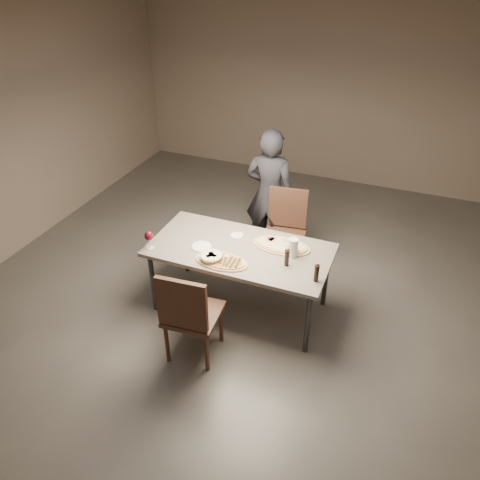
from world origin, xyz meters
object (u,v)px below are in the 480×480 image
at_px(zucchini_pizza, 221,261).
at_px(carafe, 293,248).
at_px(ham_pizza, 281,245).
at_px(chair_far, 285,227).
at_px(diner, 269,194).
at_px(pepper_mill_left, 287,257).
at_px(dining_table, 240,253).
at_px(chair_near, 189,312).
at_px(bread_basket, 211,257).

distance_m(zucchini_pizza, carafe, 0.70).
bearing_deg(ham_pizza, chair_far, 79.38).
bearing_deg(ham_pizza, diner, 91.84).
relative_size(pepper_mill_left, carafe, 0.98).
bearing_deg(dining_table, diner, 93.66).
relative_size(dining_table, chair_far, 1.83).
distance_m(ham_pizza, pepper_mill_left, 0.33).
xyz_separation_m(dining_table, ham_pizza, (0.37, 0.18, 0.07)).
distance_m(zucchini_pizza, ham_pizza, 0.65).
bearing_deg(chair_near, pepper_mill_left, 43.97).
relative_size(zucchini_pizza, diner, 0.33).
distance_m(chair_near, chair_far, 1.76).
height_order(bread_basket, carafe, carafe).
height_order(chair_near, chair_far, chair_near).
xyz_separation_m(bread_basket, chair_far, (0.39, 1.17, -0.25)).
bearing_deg(bread_basket, diner, 85.79).
relative_size(zucchini_pizza, carafe, 2.69).
bearing_deg(diner, chair_far, 137.58).
bearing_deg(dining_table, chair_far, 76.51).
bearing_deg(chair_far, bread_basket, 64.47).
bearing_deg(chair_far, carafe, 103.58).
xyz_separation_m(dining_table, chair_near, (-0.15, -0.85, -0.13)).
height_order(pepper_mill_left, carafe, carafe).
relative_size(carafe, chair_far, 0.20).
bearing_deg(chair_near, zucchini_pizza, 78.42).
bearing_deg(pepper_mill_left, chair_far, 107.06).
relative_size(bread_basket, pepper_mill_left, 1.13).
bearing_deg(ham_pizza, zucchini_pizza, -157.64).
height_order(chair_far, diner, diner).
bearing_deg(ham_pizza, pepper_mill_left, -87.38).
bearing_deg(carafe, diner, 119.50).
bearing_deg(diner, pepper_mill_left, 113.09).
xyz_separation_m(zucchini_pizza, chair_near, (-0.07, -0.57, -0.20)).
bearing_deg(chair_far, pepper_mill_left, 99.68).
distance_m(ham_pizza, carafe, 0.21).
xyz_separation_m(zucchini_pizza, ham_pizza, (0.45, 0.46, -0.00)).
bearing_deg(zucchini_pizza, chair_far, 88.16).
distance_m(dining_table, chair_near, 0.87).
relative_size(dining_table, zucchini_pizza, 3.43).
xyz_separation_m(pepper_mill_left, chair_near, (-0.66, -0.75, -0.28)).
relative_size(ham_pizza, chair_far, 0.60).
height_order(pepper_mill_left, chair_near, chair_near).
relative_size(ham_pizza, chair_near, 0.58).
distance_m(ham_pizza, chair_near, 1.17).
height_order(ham_pizza, chair_far, chair_far).
xyz_separation_m(pepper_mill_left, chair_far, (-0.30, 0.98, -0.29)).
bearing_deg(carafe, pepper_mill_left, -93.74).
bearing_deg(dining_table, chair_near, -100.00).
xyz_separation_m(carafe, diner, (-0.59, 1.05, -0.05)).
xyz_separation_m(chair_far, diner, (-0.28, 0.24, 0.25)).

